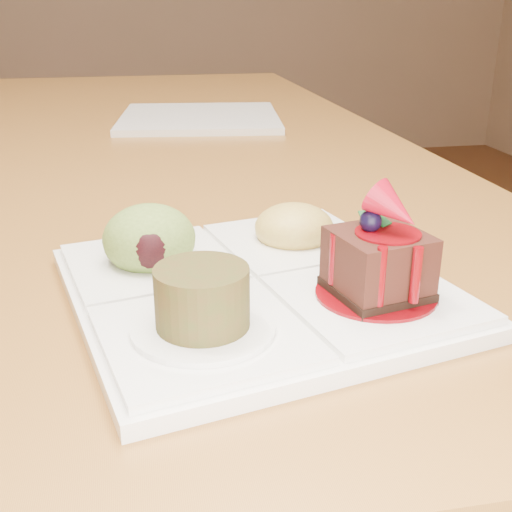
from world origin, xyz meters
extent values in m
plane|color=brown|center=(0.00, 0.00, 0.00)|extent=(6.00, 6.00, 0.00)
cube|color=#8E5F24|center=(0.00, 0.00, 0.73)|extent=(1.00, 1.80, 0.04)
cylinder|color=#8E5F24|center=(0.44, 0.84, 0.35)|extent=(0.06, 0.06, 0.71)
cylinder|color=black|center=(0.76, -0.15, 0.20)|extent=(0.03, 0.03, 0.40)
cylinder|color=black|center=(0.43, -0.20, 0.20)|extent=(0.03, 0.03, 0.40)
cube|color=white|center=(0.14, -0.66, 0.76)|extent=(0.32, 0.32, 0.01)
cube|color=white|center=(0.22, -0.71, 0.77)|extent=(0.15, 0.15, 0.01)
cube|color=white|center=(0.09, -0.74, 0.77)|extent=(0.15, 0.15, 0.01)
cube|color=white|center=(0.07, -0.61, 0.77)|extent=(0.15, 0.15, 0.01)
cube|color=white|center=(0.19, -0.59, 0.77)|extent=(0.15, 0.15, 0.01)
cylinder|color=#620309|center=(0.22, -0.71, 0.77)|extent=(0.09, 0.09, 0.00)
cube|color=black|center=(0.22, -0.71, 0.77)|extent=(0.07, 0.07, 0.01)
cube|color=#33150E|center=(0.22, -0.71, 0.80)|extent=(0.07, 0.07, 0.04)
cylinder|color=#620309|center=(0.22, -0.71, 0.82)|extent=(0.05, 0.05, 0.00)
sphere|color=black|center=(0.22, -0.71, 0.82)|extent=(0.02, 0.02, 0.02)
cone|color=#A20A1C|center=(0.23, -0.72, 0.83)|extent=(0.05, 0.05, 0.04)
cube|color=#11471C|center=(0.23, -0.70, 0.82)|extent=(0.02, 0.02, 0.01)
cube|color=#11471C|center=(0.22, -0.70, 0.82)|extent=(0.01, 0.02, 0.01)
cylinder|color=#620309|center=(0.21, -0.74, 0.80)|extent=(0.01, 0.01, 0.04)
cylinder|color=#620309|center=(0.24, -0.74, 0.80)|extent=(0.01, 0.01, 0.04)
cylinder|color=#620309|center=(0.19, -0.71, 0.80)|extent=(0.01, 0.01, 0.04)
cylinder|color=white|center=(0.09, -0.74, 0.77)|extent=(0.09, 0.09, 0.00)
cylinder|color=#462C14|center=(0.09, -0.74, 0.79)|extent=(0.06, 0.06, 0.04)
cylinder|color=#432B0E|center=(0.09, -0.74, 0.81)|extent=(0.05, 0.05, 0.00)
ellipsoid|color=olive|center=(0.07, -0.61, 0.79)|extent=(0.08, 0.08, 0.06)
ellipsoid|color=black|center=(0.07, -0.64, 0.79)|extent=(0.04, 0.03, 0.03)
ellipsoid|color=gold|center=(0.19, -0.59, 0.78)|extent=(0.07, 0.07, 0.04)
cube|color=#D14F0F|center=(0.21, -0.58, 0.78)|extent=(0.02, 0.02, 0.02)
cube|color=#597F1B|center=(0.20, -0.57, 0.78)|extent=(0.02, 0.02, 0.02)
cube|color=#D14F0F|center=(0.18, -0.58, 0.78)|extent=(0.02, 0.02, 0.02)
cube|color=#597F1B|center=(0.18, -0.59, 0.78)|extent=(0.02, 0.02, 0.02)
cube|color=#D14F0F|center=(0.19, -0.60, 0.78)|extent=(0.02, 0.02, 0.01)
cube|color=#597F1B|center=(0.20, -0.59, 0.78)|extent=(0.02, 0.02, 0.02)
cube|color=white|center=(0.18, 0.11, 0.76)|extent=(0.33, 0.33, 0.01)
camera|label=1|loc=(0.06, -1.11, 0.97)|focal=45.00mm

